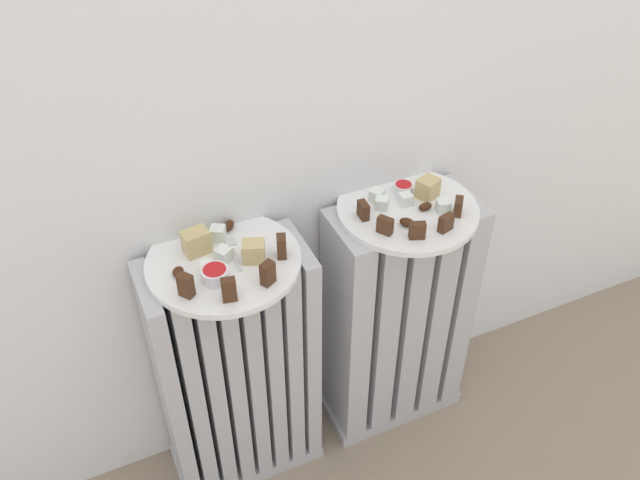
{
  "coord_description": "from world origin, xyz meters",
  "views": [
    {
      "loc": [
        -0.4,
        -0.6,
        1.37
      ],
      "look_at": [
        0.0,
        0.28,
        0.58
      ],
      "focal_mm": 37.56,
      "sensor_mm": 36.0,
      "label": 1
    }
  ],
  "objects_px": {
    "radiator_right": "(396,319)",
    "plate_left": "(224,262)",
    "jam_bowl_right": "(403,188)",
    "fork": "(234,251)",
    "jam_bowl_left": "(215,274)",
    "plate_right": "(408,209)",
    "radiator_left": "(237,374)"
  },
  "relations": [
    {
      "from": "radiator_left",
      "to": "jam_bowl_left",
      "type": "height_order",
      "value": "jam_bowl_left"
    },
    {
      "from": "plate_right",
      "to": "fork",
      "type": "height_order",
      "value": "fork"
    },
    {
      "from": "plate_left",
      "to": "jam_bowl_right",
      "type": "height_order",
      "value": "jam_bowl_right"
    },
    {
      "from": "radiator_left",
      "to": "plate_left",
      "type": "relative_size",
      "value": 2.15
    },
    {
      "from": "radiator_left",
      "to": "plate_right",
      "type": "xyz_separation_m",
      "value": [
        0.37,
        0.0,
        0.31
      ]
    },
    {
      "from": "radiator_left",
      "to": "jam_bowl_right",
      "type": "relative_size",
      "value": 15.16
    },
    {
      "from": "radiator_left",
      "to": "plate_left",
      "type": "distance_m",
      "value": 0.31
    },
    {
      "from": "plate_left",
      "to": "jam_bowl_left",
      "type": "distance_m",
      "value": 0.06
    },
    {
      "from": "radiator_left",
      "to": "plate_right",
      "type": "distance_m",
      "value": 0.48
    },
    {
      "from": "jam_bowl_left",
      "to": "jam_bowl_right",
      "type": "relative_size",
      "value": 1.23
    },
    {
      "from": "plate_right",
      "to": "fork",
      "type": "distance_m",
      "value": 0.35
    },
    {
      "from": "plate_left",
      "to": "jam_bowl_left",
      "type": "height_order",
      "value": "jam_bowl_left"
    },
    {
      "from": "radiator_left",
      "to": "jam_bowl_left",
      "type": "relative_size",
      "value": 12.34
    },
    {
      "from": "radiator_left",
      "to": "radiator_right",
      "type": "relative_size",
      "value": 1.0
    },
    {
      "from": "jam_bowl_right",
      "to": "fork",
      "type": "relative_size",
      "value": 0.41
    },
    {
      "from": "fork",
      "to": "radiator_left",
      "type": "bearing_deg",
      "value": -153.45
    },
    {
      "from": "jam_bowl_right",
      "to": "plate_left",
      "type": "bearing_deg",
      "value": -173.36
    },
    {
      "from": "radiator_right",
      "to": "plate_left",
      "type": "distance_m",
      "value": 0.48
    },
    {
      "from": "fork",
      "to": "jam_bowl_left",
      "type": "bearing_deg",
      "value": -131.88
    },
    {
      "from": "plate_left",
      "to": "fork",
      "type": "bearing_deg",
      "value": 26.55
    },
    {
      "from": "plate_right",
      "to": "jam_bowl_right",
      "type": "bearing_deg",
      "value": 71.99
    },
    {
      "from": "jam_bowl_right",
      "to": "fork",
      "type": "height_order",
      "value": "jam_bowl_right"
    },
    {
      "from": "plate_left",
      "to": "radiator_right",
      "type": "bearing_deg",
      "value": 0.0
    },
    {
      "from": "plate_right",
      "to": "fork",
      "type": "xyz_separation_m",
      "value": [
        -0.35,
        0.01,
        0.01
      ]
    },
    {
      "from": "radiator_right",
      "to": "jam_bowl_left",
      "type": "relative_size",
      "value": 12.34
    },
    {
      "from": "jam_bowl_left",
      "to": "fork",
      "type": "height_order",
      "value": "jam_bowl_left"
    },
    {
      "from": "jam_bowl_left",
      "to": "fork",
      "type": "xyz_separation_m",
      "value": [
        0.05,
        0.06,
        -0.01
      ]
    },
    {
      "from": "radiator_right",
      "to": "jam_bowl_left",
      "type": "distance_m",
      "value": 0.52
    },
    {
      "from": "radiator_left",
      "to": "jam_bowl_right",
      "type": "distance_m",
      "value": 0.51
    },
    {
      "from": "plate_right",
      "to": "jam_bowl_left",
      "type": "bearing_deg",
      "value": -173.55
    },
    {
      "from": "fork",
      "to": "radiator_right",
      "type": "bearing_deg",
      "value": -1.86
    },
    {
      "from": "radiator_left",
      "to": "radiator_right",
      "type": "xyz_separation_m",
      "value": [
        0.37,
        0.0,
        0.0
      ]
    }
  ]
}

